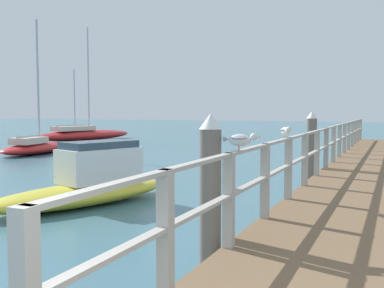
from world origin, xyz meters
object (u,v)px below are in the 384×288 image
at_px(seagull_background, 285,131).
at_px(boat_3, 36,147).
at_px(seagull_foreground, 240,139).
at_px(boat_1, 84,134).
at_px(boat_0, 89,183).
at_px(dock_piling_far, 311,147).
at_px(boat_5, 73,131).
at_px(dock_piling_near, 210,192).

relative_size(seagull_background, boat_3, 0.07).
distance_m(seagull_foreground, boat_3, 17.99).
height_order(boat_1, boat_3, boat_1).
relative_size(boat_0, boat_3, 0.75).
height_order(seagull_foreground, seagull_background, same).
xyz_separation_m(boat_1, boat_3, (3.68, -8.53, -0.07)).
bearing_deg(boat_0, seagull_foreground, -13.27).
bearing_deg(boat_3, dock_piling_far, -24.22).
xyz_separation_m(seagull_background, boat_1, (-17.53, 17.36, -1.31)).
bearing_deg(boat_5, dock_piling_far, -35.76).
xyz_separation_m(boat_1, boat_5, (-5.57, 5.86, -0.12)).
bearing_deg(dock_piling_far, boat_5, 141.36).
xyz_separation_m(seagull_foreground, boat_3, (-13.86, 11.39, -1.39)).
distance_m(dock_piling_far, boat_3, 14.01).
bearing_deg(boat_5, dock_piling_near, -45.76).
height_order(boat_0, boat_1, boat_1).
distance_m(boat_3, boat_5, 17.10).
xyz_separation_m(seagull_background, boat_5, (-23.10, 23.21, -1.43)).
relative_size(seagull_foreground, boat_3, 0.08).
xyz_separation_m(dock_piling_near, boat_1, (-17.15, 19.95, -0.62)).
height_order(dock_piling_far, seagull_background, dock_piling_far).
relative_size(seagull_background, boat_0, 0.09).
distance_m(dock_piling_near, dock_piling_far, 7.65).
distance_m(dock_piling_near, boat_5, 34.39).
distance_m(dock_piling_far, boat_0, 6.30).
bearing_deg(boat_1, dock_piling_near, -34.34).
height_order(dock_piling_far, boat_3, boat_3).
height_order(boat_3, boat_5, boat_3).
relative_size(seagull_foreground, boat_1, 0.06).
height_order(seagull_background, boat_5, boat_5).
bearing_deg(seagull_background, dock_piling_far, -116.97).
xyz_separation_m(dock_piling_near, boat_3, (-13.47, 11.43, -0.70)).
bearing_deg(dock_piling_near, dock_piling_far, 90.00).
distance_m(seagull_background, boat_0, 4.61).
distance_m(seagull_foreground, boat_1, 26.57).
relative_size(dock_piling_near, boat_5, 0.37).
xyz_separation_m(seagull_foreground, seagull_background, (-0.00, 2.56, 0.00)).
xyz_separation_m(seagull_background, boat_3, (-13.86, 8.83, -1.39)).
distance_m(dock_piling_near, boat_1, 26.32).
xyz_separation_m(dock_piling_near, boat_5, (-22.72, 25.81, -0.75)).
bearing_deg(seagull_background, boat_0, -34.54).
xyz_separation_m(dock_piling_far, seagull_background, (0.38, -5.05, 0.69)).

